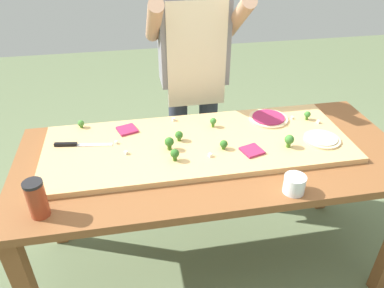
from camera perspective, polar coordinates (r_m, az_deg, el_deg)
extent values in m
plane|color=#60704C|center=(2.35, 2.55, -17.65)|extent=(8.00, 8.00, 0.00)
cube|color=brown|center=(2.36, -20.82, -7.21)|extent=(0.07, 0.07, 0.75)
cube|color=brown|center=(2.62, 20.25, -2.69)|extent=(0.07, 0.07, 0.75)
cube|color=brown|center=(1.82, 3.14, -1.98)|extent=(1.88, 0.82, 0.04)
cube|color=tan|center=(1.85, 0.95, 0.00)|extent=(1.51, 0.57, 0.03)
cube|color=#B7BABF|center=(1.88, -14.71, -0.13)|extent=(0.17, 0.05, 0.00)
cube|color=black|center=(1.91, -18.85, -0.06)|extent=(0.11, 0.03, 0.02)
cylinder|color=beige|center=(1.96, 19.34, 0.68)|extent=(0.18, 0.18, 0.01)
cylinder|color=beige|center=(1.96, 19.38, 0.87)|extent=(0.15, 0.15, 0.01)
cylinder|color=beige|center=(2.08, 11.66, 3.86)|extent=(0.21, 0.21, 0.01)
cylinder|color=#9E234C|center=(2.07, 11.68, 4.05)|extent=(0.17, 0.17, 0.01)
cube|color=#9E234C|center=(1.96, -9.96, 2.18)|extent=(0.12, 0.12, 0.01)
cube|color=#9E234C|center=(1.79, 9.21, -1.01)|extent=(0.12, 0.12, 0.01)
cylinder|color=#366618|center=(1.70, -2.65, -2.20)|extent=(0.02, 0.02, 0.02)
sphere|color=#2D6623|center=(1.69, -2.67, -1.47)|extent=(0.04, 0.04, 0.04)
cylinder|color=#366618|center=(1.85, -2.00, 0.79)|extent=(0.02, 0.02, 0.02)
sphere|color=#2D6623|center=(1.83, -2.01, 1.41)|extent=(0.04, 0.04, 0.04)
cylinder|color=#366618|center=(1.79, 4.87, -0.55)|extent=(0.02, 0.02, 0.02)
sphere|color=#2D6623|center=(1.78, 4.90, 0.01)|extent=(0.04, 0.04, 0.04)
cylinder|color=#3F7220|center=(1.97, 3.25, 2.95)|extent=(0.02, 0.02, 0.02)
sphere|color=#38752D|center=(1.95, 3.27, 3.54)|extent=(0.03, 0.03, 0.03)
cylinder|color=#3F7220|center=(2.12, 17.22, 3.85)|extent=(0.02, 0.02, 0.02)
sphere|color=#38752D|center=(2.11, 17.32, 4.38)|extent=(0.03, 0.03, 0.03)
cylinder|color=#3F7220|center=(1.85, 14.61, -0.08)|extent=(0.02, 0.02, 0.03)
sphere|color=#38752D|center=(1.84, 14.73, 0.70)|extent=(0.05, 0.05, 0.05)
cylinder|color=#366618|center=(1.78, -3.49, -0.46)|extent=(0.02, 0.02, 0.03)
sphere|color=#2D6623|center=(1.76, -3.52, 0.35)|extent=(0.04, 0.04, 0.04)
cylinder|color=#487A23|center=(2.04, -16.63, 2.61)|extent=(0.02, 0.02, 0.01)
sphere|color=#427F33|center=(2.03, -16.71, 3.07)|extent=(0.03, 0.03, 0.03)
cube|color=silver|center=(2.02, -2.84, 3.81)|extent=(0.02, 0.02, 0.02)
cube|color=silver|center=(2.11, 18.85, 3.26)|extent=(0.02, 0.02, 0.02)
cube|color=silver|center=(1.78, -10.10, -1.31)|extent=(0.02, 0.02, 0.02)
cube|color=white|center=(1.86, -11.60, 0.24)|extent=(0.02, 0.02, 0.01)
cube|color=white|center=(1.73, 2.80, -1.72)|extent=(0.02, 0.02, 0.02)
cube|color=silver|center=(2.11, 15.13, 3.93)|extent=(0.02, 0.02, 0.01)
cylinder|color=white|center=(1.61, 15.47, -5.98)|extent=(0.09, 0.09, 0.08)
cylinder|color=white|center=(1.62, 15.39, -6.41)|extent=(0.08, 0.08, 0.04)
cylinder|color=#99381E|center=(1.54, -22.71, -7.97)|extent=(0.07, 0.07, 0.15)
cylinder|color=black|center=(1.49, -23.36, -5.62)|extent=(0.08, 0.08, 0.01)
cylinder|color=#333847|center=(2.51, -2.05, 0.06)|extent=(0.12, 0.12, 0.90)
cylinder|color=#333847|center=(2.54, 2.41, 0.50)|extent=(0.12, 0.12, 0.90)
cube|color=gray|center=(2.22, 0.23, 16.24)|extent=(0.40, 0.20, 0.55)
cube|color=beige|center=(2.15, 0.77, 13.31)|extent=(0.34, 0.01, 0.60)
cylinder|color=tan|center=(2.06, -5.85, 18.26)|extent=(0.08, 0.39, 0.31)
cylinder|color=tan|center=(2.15, 7.14, 18.77)|extent=(0.08, 0.39, 0.31)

